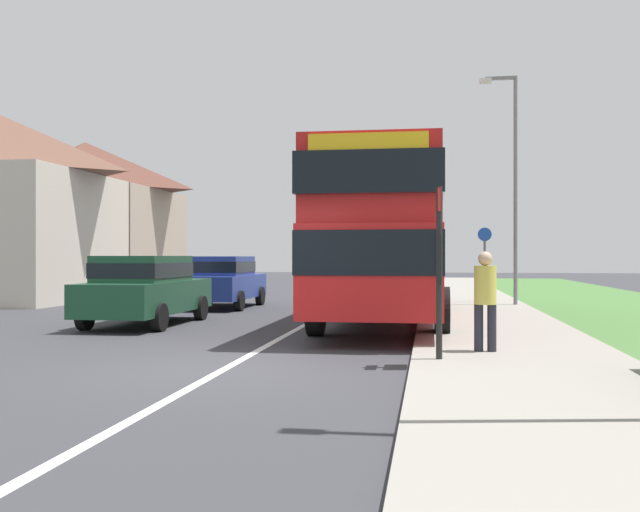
{
  "coord_description": "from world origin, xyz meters",
  "views": [
    {
      "loc": [
        2.87,
        -9.83,
        1.6
      ],
      "look_at": [
        0.74,
        3.99,
        1.6
      ],
      "focal_mm": 40.15,
      "sensor_mm": 36.0,
      "label": 1
    }
  ],
  "objects": [
    {
      "name": "pavement_near_side",
      "position": [
        4.2,
        6.0,
        0.06
      ],
      "size": [
        3.2,
        68.0,
        0.12
      ],
      "primitive_type": "cube",
      "color": "gray",
      "rests_on": "ground_plane"
    },
    {
      "name": "pedestrian_at_stop",
      "position": [
        3.72,
        1.51,
        0.98
      ],
      "size": [
        0.34,
        0.34,
        1.67
      ],
      "color": "#23232D",
      "rests_on": "ground_plane"
    },
    {
      "name": "ground_plane",
      "position": [
        0.0,
        0.0,
        0.0
      ],
      "size": [
        120.0,
        120.0,
        0.0
      ],
      "primitive_type": "plane",
      "color": "#38383D"
    },
    {
      "name": "street_lamp_mid",
      "position": [
        5.34,
        12.63,
        4.09
      ],
      "size": [
        1.14,
        0.2,
        7.1
      ],
      "color": "slate",
      "rests_on": "ground_plane"
    },
    {
      "name": "lane_marking_centre",
      "position": [
        0.0,
        8.0,
        0.0
      ],
      "size": [
        0.14,
        60.0,
        0.01
      ],
      "primitive_type": "cube",
      "color": "silver",
      "rests_on": "ground_plane"
    },
    {
      "name": "house_terrace_far_side",
      "position": [
        -12.46,
        16.85,
        3.36
      ],
      "size": [
        7.22,
        13.53,
        6.72
      ],
      "color": "beige",
      "rests_on": "ground_plane"
    },
    {
      "name": "bus_stop_sign",
      "position": [
        3.0,
        0.58,
        1.54
      ],
      "size": [
        0.09,
        0.52,
        2.6
      ],
      "color": "black",
      "rests_on": "ground_plane"
    },
    {
      "name": "parked_car_blue",
      "position": [
        -3.48,
        11.52,
        0.88
      ],
      "size": [
        1.96,
        4.18,
        1.59
      ],
      "color": "navy",
      "rests_on": "ground_plane"
    },
    {
      "name": "parked_car_dark_green",
      "position": [
        -3.63,
        5.89,
        0.89
      ],
      "size": [
        1.88,
        4.44,
        1.6
      ],
      "color": "#19472D",
      "rests_on": "ground_plane"
    },
    {
      "name": "double_decker_bus",
      "position": [
        1.85,
        7.26,
        2.14
      ],
      "size": [
        2.8,
        10.69,
        3.7
      ],
      "color": "red",
      "rests_on": "ground_plane"
    },
    {
      "name": "cycle_route_sign",
      "position": [
        4.62,
        13.79,
        1.43
      ],
      "size": [
        0.44,
        0.08,
        2.52
      ],
      "color": "slate",
      "rests_on": "ground_plane"
    }
  ]
}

